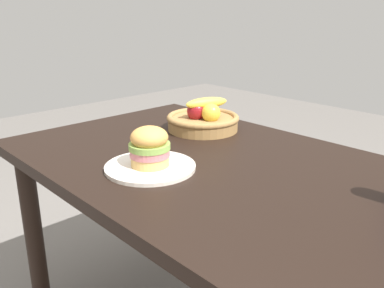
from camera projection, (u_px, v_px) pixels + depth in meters
The scene contains 4 objects.
dining_table at pixel (211, 188), 1.36m from camera, with size 1.40×0.90×0.75m.
plate at pixel (150, 167), 1.25m from camera, with size 0.28×0.28×0.01m, color silver.
sandwich at pixel (150, 146), 1.23m from camera, with size 0.13×0.13×0.12m.
fruit_basket at pixel (203, 119), 1.64m from camera, with size 0.29×0.29×0.14m.
Camera 1 is at (0.86, -0.90, 1.22)m, focal length 38.39 mm.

